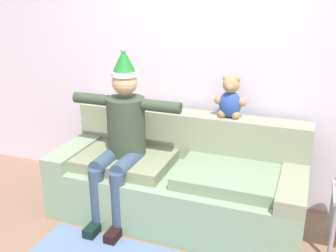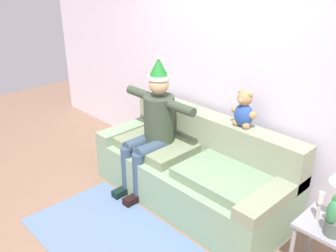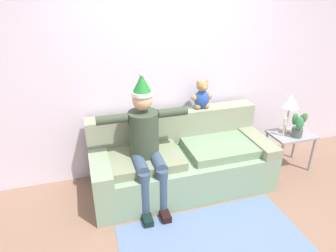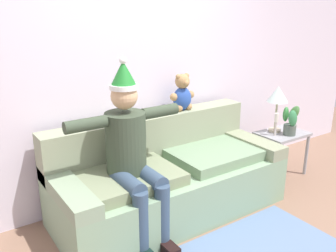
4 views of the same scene
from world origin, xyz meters
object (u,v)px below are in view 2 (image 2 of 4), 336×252
at_px(teddy_bear, 244,111).
at_px(candle_tall, 320,203).
at_px(person_seated, 153,124).
at_px(couch, 194,170).
at_px(side_table, 335,237).

distance_m(teddy_bear, candle_tall, 1.16).
xyz_separation_m(person_seated, teddy_bear, (0.85, 0.46, 0.28)).
bearing_deg(candle_tall, person_seated, -177.50).
relative_size(couch, person_seated, 1.43).
relative_size(person_seated, teddy_bear, 4.04).
xyz_separation_m(person_seated, side_table, (2.04, 0.10, -0.35)).
height_order(person_seated, candle_tall, person_seated).
bearing_deg(side_table, teddy_bear, 163.24).
bearing_deg(person_seated, couch, 19.85).
height_order(couch, teddy_bear, teddy_bear).
distance_m(couch, side_table, 1.57).
distance_m(person_seated, teddy_bear, 1.01).
height_order(couch, person_seated, person_seated).
height_order(couch, side_table, couch).
xyz_separation_m(couch, side_table, (1.56, -0.07, 0.09)).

